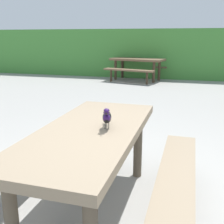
# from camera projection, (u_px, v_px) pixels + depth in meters

# --- Properties ---
(ground_plane) EXTENTS (60.00, 60.00, 0.00)m
(ground_plane) POSITION_uv_depth(u_px,v_px,m) (120.00, 213.00, 2.33)
(ground_plane) COLOR gray
(hedge_wall) EXTENTS (28.00, 2.09, 1.73)m
(hedge_wall) POSITION_uv_depth(u_px,v_px,m) (176.00, 53.00, 10.38)
(hedge_wall) COLOR #428438
(hedge_wall) RESTS_ON ground
(picnic_table_foreground) EXTENTS (1.71, 1.81, 0.74)m
(picnic_table_foreground) POSITION_uv_depth(u_px,v_px,m) (90.00, 150.00, 2.25)
(picnic_table_foreground) COLOR #84725B
(picnic_table_foreground) RESTS_ON ground
(bird_grackle) EXTENTS (0.11, 0.28, 0.18)m
(bird_grackle) POSITION_uv_depth(u_px,v_px,m) (107.00, 117.00, 2.15)
(bird_grackle) COLOR black
(bird_grackle) RESTS_ON picnic_table_foreground
(picnic_table_mid_right) EXTENTS (2.05, 2.03, 0.74)m
(picnic_table_mid_right) POSITION_uv_depth(u_px,v_px,m) (137.00, 64.00, 9.40)
(picnic_table_mid_right) COLOR brown
(picnic_table_mid_right) RESTS_ON ground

